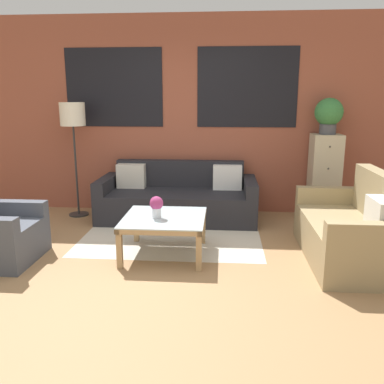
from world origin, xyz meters
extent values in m
plane|color=#9E754C|center=(0.00, 0.00, 0.00)|extent=(16.00, 16.00, 0.00)
cube|color=brown|center=(0.00, 2.44, 1.40)|extent=(8.40, 0.08, 2.80)
cube|color=black|center=(-0.95, 2.39, 1.80)|extent=(1.40, 0.01, 1.10)
cube|color=black|center=(0.95, 2.39, 1.80)|extent=(1.40, 0.01, 1.10)
cube|color=beige|center=(0.02, 1.20, 0.00)|extent=(2.16, 1.58, 0.00)
cube|color=#232328|center=(0.01, 1.82, 0.20)|extent=(1.83, 0.72, 0.40)
cube|color=#232328|center=(0.01, 2.26, 0.39)|extent=(1.83, 0.16, 0.78)
cube|color=#232328|center=(-0.99, 1.90, 0.29)|extent=(0.16, 0.88, 0.58)
cube|color=#232328|center=(1.00, 1.90, 0.29)|extent=(0.16, 0.88, 0.58)
cube|color=beige|center=(-0.68, 2.10, 0.57)|extent=(0.40, 0.16, 0.34)
cube|color=white|center=(0.69, 2.10, 0.57)|extent=(0.40, 0.16, 0.34)
cube|color=#99845B|center=(1.84, 0.62, 0.21)|extent=(0.64, 1.28, 0.42)
cube|color=#99845B|center=(2.24, 0.62, 0.46)|extent=(0.16, 1.28, 0.92)
cube|color=#99845B|center=(1.92, 1.33, 0.31)|extent=(0.80, 0.14, 0.62)
cube|color=#99845B|center=(1.92, -0.09, 0.31)|extent=(0.80, 0.14, 0.62)
cube|color=beige|center=(2.08, 0.20, 0.59)|extent=(0.16, 0.40, 0.34)
cube|color=#474C56|center=(-1.61, 0.30, 0.20)|extent=(0.64, 0.51, 0.40)
cube|color=#474C56|center=(-1.69, 0.63, 0.28)|extent=(0.80, 0.14, 0.56)
cube|color=silver|center=(0.02, 0.60, 0.42)|extent=(0.86, 0.86, 0.01)
cube|color=tan|center=(0.02, 0.19, 0.39)|extent=(0.86, 0.05, 0.05)
cube|color=tan|center=(0.02, 1.00, 0.39)|extent=(0.86, 0.05, 0.05)
cube|color=tan|center=(-0.39, 0.60, 0.39)|extent=(0.05, 0.86, 0.05)
cube|color=tan|center=(0.42, 0.60, 0.39)|extent=(0.05, 0.86, 0.05)
cube|color=tan|center=(-0.38, 0.20, 0.21)|extent=(0.06, 0.05, 0.41)
cube|color=tan|center=(0.41, 0.20, 0.21)|extent=(0.06, 0.05, 0.41)
cube|color=tan|center=(-0.38, 0.99, 0.21)|extent=(0.06, 0.06, 0.41)
cube|color=tan|center=(0.41, 0.99, 0.21)|extent=(0.06, 0.06, 0.41)
cylinder|color=#2D2D2D|center=(-1.45, 2.01, 0.01)|extent=(0.28, 0.28, 0.02)
cylinder|color=#2D2D2D|center=(-1.45, 2.01, 0.65)|extent=(0.03, 0.03, 1.26)
cylinder|color=beige|center=(-1.45, 2.01, 1.44)|extent=(0.34, 0.34, 0.32)
cube|color=#C6B793|center=(2.04, 2.17, 0.59)|extent=(0.39, 0.38, 1.18)
sphere|color=#38332D|center=(2.04, 1.97, 1.03)|extent=(0.02, 0.02, 0.02)
sphere|color=#38332D|center=(2.04, 1.97, 0.73)|extent=(0.02, 0.02, 0.02)
sphere|color=#38332D|center=(2.04, 1.97, 0.44)|extent=(0.02, 0.02, 0.02)
sphere|color=#38332D|center=(2.04, 1.97, 0.15)|extent=(0.02, 0.02, 0.02)
cylinder|color=#47474C|center=(2.04, 2.17, 1.24)|extent=(0.22, 0.22, 0.14)
sphere|color=#387A3D|center=(2.04, 2.17, 1.47)|extent=(0.38, 0.38, 0.38)
cylinder|color=silver|center=(-0.06, 0.55, 0.48)|extent=(0.10, 0.10, 0.11)
sphere|color=#9E3366|center=(-0.06, 0.55, 0.59)|extent=(0.14, 0.14, 0.14)
camera|label=1|loc=(0.63, -3.51, 1.66)|focal=38.00mm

